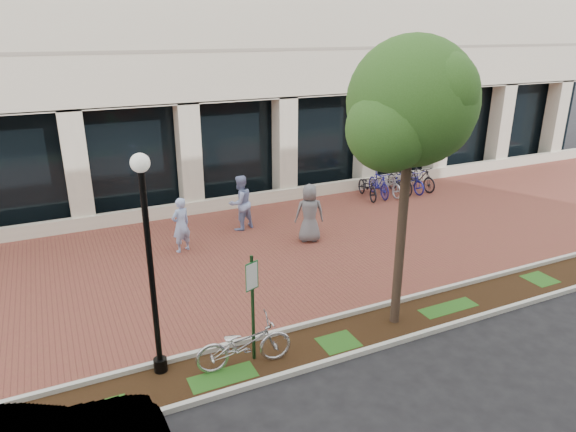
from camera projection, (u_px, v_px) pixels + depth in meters
name	position (u px, v px, depth m)	size (l,w,h in m)	color
ground	(293.00, 247.00, 16.83)	(120.00, 120.00, 0.00)	black
brick_plaza	(293.00, 246.00, 16.83)	(40.00, 9.00, 0.01)	brown
planting_strip	(387.00, 325.00, 12.37)	(40.00, 1.50, 0.01)	black
curb_plaza_side	(370.00, 308.00, 12.99)	(40.00, 0.12, 0.12)	#BABAB0
curb_street_side	(407.00, 339.00, 11.72)	(40.00, 0.12, 0.12)	#BABAB0
parking_sign	(253.00, 295.00, 10.55)	(0.34, 0.07, 2.45)	#133618
lamppost	(150.00, 257.00, 9.81)	(0.36, 0.36, 4.64)	black
street_tree	(412.00, 110.00, 10.82)	(3.30, 2.75, 6.66)	#413225
locked_bicycle	(244.00, 344.00, 10.70)	(0.71, 2.05, 1.08)	#B3B2B7
pedestrian_left	(181.00, 225.00, 16.19)	(0.66, 0.43, 1.80)	#9DB5EA
pedestrian_mid	(240.00, 203.00, 18.00)	(0.96, 0.75, 1.97)	#8999CC
pedestrian_right	(310.00, 213.00, 16.96)	(0.97, 0.63, 1.98)	slate
bollard	(402.00, 192.00, 20.87)	(0.12, 0.12, 0.93)	silver
bike_rack_cluster	(394.00, 182.00, 22.05)	(3.60, 2.03, 1.13)	black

